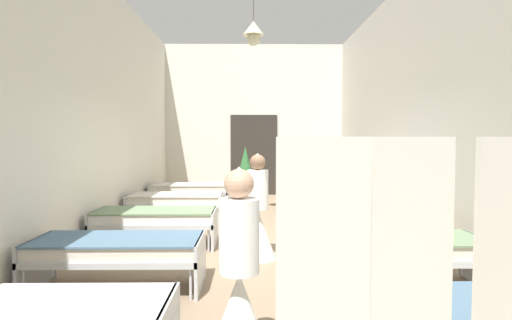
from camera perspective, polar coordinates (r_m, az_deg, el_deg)
ground_plane at (r=6.87m, az=0.11°, el=-11.80°), size 5.89×12.89×0.10m
room_shell at (r=7.87m, az=-0.02°, el=6.99°), size 5.69×12.49×4.50m
bed_left_row_1 at (r=5.13m, az=-18.08°, el=-11.39°), size 1.90×0.84×0.57m
bed_right_row_1 at (r=5.19m, az=18.73°, el=-11.24°), size 1.90×0.84×0.57m
bed_left_row_2 at (r=6.92m, az=-13.34°, el=-7.61°), size 1.90×0.84×0.57m
bed_right_row_2 at (r=6.97m, az=13.48°, el=-7.55°), size 1.90×0.84×0.57m
bed_left_row_3 at (r=8.76m, az=-10.62°, el=-5.38°), size 1.90×0.84×0.57m
bed_right_row_3 at (r=8.80m, az=10.43°, el=-5.34°), size 1.90×0.84×0.57m
bed_left_row_4 at (r=10.62m, az=-8.86°, el=-3.91°), size 1.90×0.84×0.57m
bed_right_row_4 at (r=10.65m, az=8.45°, el=-3.89°), size 1.90×0.84×0.57m
nurse_near_aisle at (r=3.31m, az=-2.27°, el=-17.69°), size 0.52×0.52×1.49m
nurse_mid_aisle at (r=6.03m, az=0.25°, el=-8.21°), size 0.52×0.52×1.49m
potted_plant at (r=11.31m, az=-1.45°, el=-1.35°), size 0.49×0.49×1.48m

